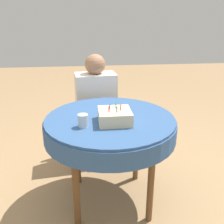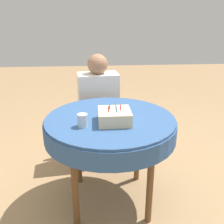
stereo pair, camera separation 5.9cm
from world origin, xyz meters
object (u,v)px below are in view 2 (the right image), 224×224
Objects in this scene: chair at (98,116)px; drinking_glass at (82,120)px; person at (98,99)px; birthday_cake at (114,116)px.

chair is 9.24× the size of drinking_glass.
person is 4.84× the size of birthday_cake.
birthday_cake is (0.11, -0.90, 0.36)m from chair.
birthday_cake is at bearing -89.42° from person.
chair is at bearing 96.70° from birthday_cake.
person reaches higher than drinking_glass.
drinking_glass is (-0.13, -0.95, 0.36)m from chair.
person reaches higher than chair.
birthday_cake reaches higher than chair.
birthday_cake is 2.54× the size of drinking_glass.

